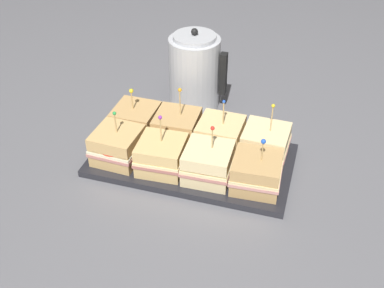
# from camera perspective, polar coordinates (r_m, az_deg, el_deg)

# --- Properties ---
(ground_plane) EXTENTS (6.00, 6.00, 0.00)m
(ground_plane) POSITION_cam_1_polar(r_m,az_deg,el_deg) (1.27, 0.00, -2.24)
(ground_plane) COLOR slate
(serving_platter) EXTENTS (0.52, 0.28, 0.02)m
(serving_platter) POSITION_cam_1_polar(r_m,az_deg,el_deg) (1.27, 0.00, -1.92)
(serving_platter) COLOR #232328
(serving_platter) RESTS_ON ground_plane
(sandwich_front_far_left) EXTENTS (0.12, 0.12, 0.15)m
(sandwich_front_far_left) POSITION_cam_1_polar(r_m,az_deg,el_deg) (1.25, -8.82, -0.19)
(sandwich_front_far_left) COLOR tan
(sandwich_front_far_left) RESTS_ON serving_platter
(sandwich_front_center_left) EXTENTS (0.12, 0.12, 0.15)m
(sandwich_front_center_left) POSITION_cam_1_polar(r_m,az_deg,el_deg) (1.21, -3.61, -1.32)
(sandwich_front_center_left) COLOR tan
(sandwich_front_center_left) RESTS_ON serving_platter
(sandwich_front_center_right) EXTENTS (0.12, 0.12, 0.15)m
(sandwich_front_center_right) POSITION_cam_1_polar(r_m,az_deg,el_deg) (1.18, 1.93, -2.28)
(sandwich_front_center_right) COLOR beige
(sandwich_front_center_right) RESTS_ON serving_platter
(sandwich_front_far_right) EXTENTS (0.12, 0.12, 0.14)m
(sandwich_front_far_right) POSITION_cam_1_polar(r_m,az_deg,el_deg) (1.16, 7.64, -3.37)
(sandwich_front_far_right) COLOR tan
(sandwich_front_far_right) RESTS_ON serving_platter
(sandwich_back_far_left) EXTENTS (0.12, 0.12, 0.15)m
(sandwich_back_far_left) POSITION_cam_1_polar(r_m,az_deg,el_deg) (1.33, -6.65, 2.69)
(sandwich_back_far_left) COLOR tan
(sandwich_back_far_left) RESTS_ON serving_platter
(sandwich_back_center_left) EXTENTS (0.12, 0.12, 0.17)m
(sandwich_back_center_left) POSITION_cam_1_polar(r_m,az_deg,el_deg) (1.30, -1.79, 1.89)
(sandwich_back_center_left) COLOR tan
(sandwich_back_center_left) RESTS_ON serving_platter
(sandwich_back_center_right) EXTENTS (0.12, 0.12, 0.16)m
(sandwich_back_center_right) POSITION_cam_1_polar(r_m,az_deg,el_deg) (1.27, 3.36, 0.96)
(sandwich_back_center_right) COLOR #DBB77A
(sandwich_back_center_right) RESTS_ON serving_platter
(sandwich_back_far_right) EXTENTS (0.12, 0.12, 0.16)m
(sandwich_back_far_right) POSITION_cam_1_polar(r_m,az_deg,el_deg) (1.25, 8.69, 0.03)
(sandwich_back_far_right) COLOR beige
(sandwich_back_far_right) RESTS_ON serving_platter
(kettle_steel) EXTENTS (0.17, 0.15, 0.25)m
(kettle_steel) POSITION_cam_1_polar(r_m,az_deg,el_deg) (1.45, 0.33, 8.55)
(kettle_steel) COLOR #B7BABF
(kettle_steel) RESTS_ON ground_plane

